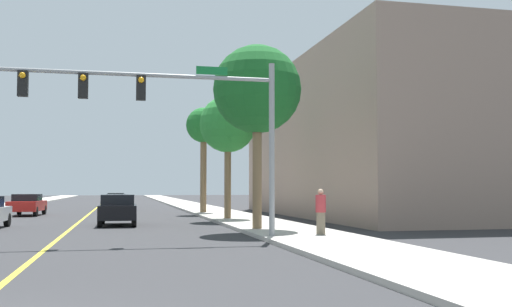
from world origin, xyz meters
name	(u,v)px	position (x,y,z in m)	size (l,w,h in m)	color
ground	(94,210)	(0.00, 42.00, 0.00)	(192.00, 192.00, 0.00)	#2D2D30
sidewalk_right	(201,208)	(8.78, 42.00, 0.07)	(3.62, 168.00, 0.15)	#B2ADA3
lane_marking_center	(94,210)	(0.00, 42.00, 0.00)	(0.16, 144.00, 0.01)	yellow
building_right_near	(418,141)	(21.58, 28.32, 4.95)	(17.64, 25.93, 9.90)	gray
traffic_signal_mast	(165,105)	(3.62, 12.39, 4.66)	(10.87, 0.36, 6.11)	gray
palm_near	(257,90)	(7.68, 16.10, 5.91)	(3.71, 3.71, 7.67)	brown
palm_mid	(228,125)	(7.92, 24.42, 5.30)	(3.16, 3.16, 6.80)	brown
palm_far	(204,128)	(7.69, 32.76, 5.96)	(2.44, 2.44, 7.25)	brown
car_blue	(116,202)	(1.80, 41.29, 0.69)	(2.00, 4.55, 1.31)	#1E389E
car_green	(116,199)	(1.69, 52.10, 0.69)	(1.94, 4.33, 1.31)	#196638
car_red	(27,204)	(-3.85, 33.48, 0.73)	(2.00, 4.27, 1.42)	red
car_black	(118,210)	(2.03, 21.79, 0.77)	(1.81, 3.97, 1.50)	black
pedestrian	(321,212)	(9.23, 12.55, 0.97)	(0.38, 0.38, 1.64)	#726651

